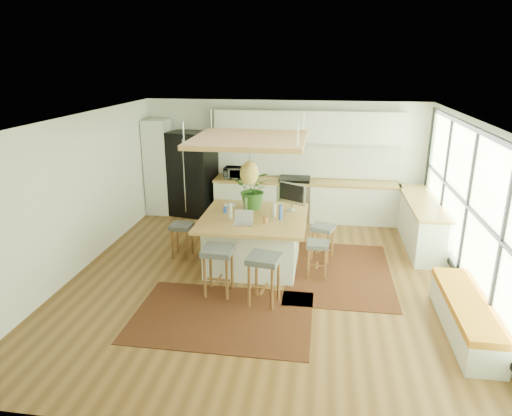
% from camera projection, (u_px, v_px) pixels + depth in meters
% --- Properties ---
extents(floor, '(7.00, 7.00, 0.00)m').
position_uv_depth(floor, '(263.00, 278.00, 7.85)').
color(floor, brown).
rests_on(floor, ground).
extents(ceiling, '(7.00, 7.00, 0.00)m').
position_uv_depth(ceiling, '(264.00, 120.00, 7.01)').
color(ceiling, white).
rests_on(ceiling, ground).
extents(wall_back, '(6.50, 0.00, 6.50)m').
position_uv_depth(wall_back, '(283.00, 159.00, 10.72)').
color(wall_back, white).
rests_on(wall_back, ground).
extents(wall_front, '(6.50, 0.00, 6.50)m').
position_uv_depth(wall_front, '(213.00, 318.00, 4.14)').
color(wall_front, white).
rests_on(wall_front, ground).
extents(wall_left, '(0.00, 7.00, 7.00)m').
position_uv_depth(wall_left, '(77.00, 195.00, 7.89)').
color(wall_left, white).
rests_on(wall_left, ground).
extents(wall_right, '(0.00, 7.00, 7.00)m').
position_uv_depth(wall_right, '(474.00, 213.00, 6.97)').
color(wall_right, white).
rests_on(wall_right, ground).
extents(window_wall, '(0.10, 6.20, 2.60)m').
position_uv_depth(window_wall, '(473.00, 210.00, 6.96)').
color(window_wall, black).
rests_on(window_wall, wall_right).
extents(pantry, '(0.55, 0.60, 2.25)m').
position_uv_depth(pantry, '(159.00, 167.00, 10.90)').
color(pantry, silver).
rests_on(pantry, floor).
extents(back_counter_base, '(4.20, 0.60, 0.88)m').
position_uv_depth(back_counter_base, '(305.00, 201.00, 10.62)').
color(back_counter_base, silver).
rests_on(back_counter_base, floor).
extents(back_counter_top, '(4.24, 0.64, 0.05)m').
position_uv_depth(back_counter_top, '(306.00, 182.00, 10.48)').
color(back_counter_top, '#A4793A').
rests_on(back_counter_top, back_counter_base).
extents(backsplash, '(4.20, 0.02, 0.80)m').
position_uv_depth(backsplash, '(307.00, 160.00, 10.62)').
color(backsplash, white).
rests_on(backsplash, wall_back).
extents(upper_cabinets, '(4.20, 0.34, 0.70)m').
position_uv_depth(upper_cabinets, '(308.00, 126.00, 10.22)').
color(upper_cabinets, silver).
rests_on(upper_cabinets, wall_back).
extents(range, '(0.76, 0.62, 1.00)m').
position_uv_depth(range, '(294.00, 198.00, 10.64)').
color(range, '#A5A5AA').
rests_on(range, floor).
extents(right_counter_base, '(0.60, 2.50, 0.88)m').
position_uv_depth(right_counter_base, '(421.00, 223.00, 9.18)').
color(right_counter_base, silver).
rests_on(right_counter_base, floor).
extents(right_counter_top, '(0.64, 2.54, 0.05)m').
position_uv_depth(right_counter_top, '(423.00, 202.00, 9.04)').
color(right_counter_top, '#A4793A').
rests_on(right_counter_top, right_counter_base).
extents(window_bench, '(0.52, 2.00, 0.50)m').
position_uv_depth(window_bench, '(466.00, 316.00, 6.23)').
color(window_bench, silver).
rests_on(window_bench, floor).
extents(ceiling_panel, '(1.86, 1.86, 0.80)m').
position_uv_depth(ceiling_panel, '(249.00, 156.00, 7.63)').
color(ceiling_panel, '#A4793A').
rests_on(ceiling_panel, ceiling).
extents(rug_near, '(2.60, 1.80, 0.01)m').
position_uv_depth(rug_near, '(222.00, 316.00, 6.68)').
color(rug_near, black).
rests_on(rug_near, floor).
extents(rug_right, '(1.80, 2.60, 0.01)m').
position_uv_depth(rug_right, '(339.00, 272.00, 8.07)').
color(rug_right, black).
rests_on(rug_right, floor).
extents(fridge, '(1.12, 0.95, 1.99)m').
position_uv_depth(fridge, '(193.00, 177.00, 10.85)').
color(fridge, black).
rests_on(fridge, floor).
extents(island, '(1.85, 1.85, 0.93)m').
position_uv_depth(island, '(254.00, 241.00, 8.25)').
color(island, '#A4793A').
rests_on(island, floor).
extents(stool_near_left, '(0.48, 0.48, 0.79)m').
position_uv_depth(stool_near_left, '(219.00, 273.00, 7.23)').
color(stool_near_left, '#474A4E').
rests_on(stool_near_left, floor).
extents(stool_near_right, '(0.54, 0.54, 0.79)m').
position_uv_depth(stool_near_right, '(264.00, 282.00, 6.94)').
color(stool_near_right, '#474A4E').
rests_on(stool_near_right, floor).
extents(stool_right_front, '(0.38, 0.38, 0.63)m').
position_uv_depth(stool_right_front, '(317.00, 257.00, 7.82)').
color(stool_right_front, '#474A4E').
rests_on(stool_right_front, floor).
extents(stool_right_back, '(0.49, 0.49, 0.67)m').
position_uv_depth(stool_right_back, '(322.00, 241.00, 8.50)').
color(stool_right_back, '#474A4E').
rests_on(stool_right_back, floor).
extents(stool_left_side, '(0.40, 0.40, 0.66)m').
position_uv_depth(stool_left_side, '(182.00, 239.00, 8.61)').
color(stool_left_side, '#474A4E').
rests_on(stool_left_side, floor).
extents(laptop, '(0.33, 0.35, 0.24)m').
position_uv_depth(laptop, '(243.00, 218.00, 7.67)').
color(laptop, '#A5A5AA').
rests_on(laptop, island).
extents(monitor, '(0.60, 0.46, 0.53)m').
position_uv_depth(monitor, '(292.00, 197.00, 8.33)').
color(monitor, '#A5A5AA').
rests_on(monitor, island).
extents(microwave, '(0.50, 0.29, 0.33)m').
position_uv_depth(microwave, '(235.00, 171.00, 10.64)').
color(microwave, '#A5A5AA').
rests_on(microwave, back_counter_top).
extents(island_plant, '(0.68, 0.75, 0.58)m').
position_uv_depth(island_plant, '(254.00, 193.00, 8.45)').
color(island_plant, '#1E4C19').
rests_on(island_plant, island).
extents(island_bowl, '(0.23, 0.23, 0.05)m').
position_uv_depth(island_bowl, '(230.00, 206.00, 8.58)').
color(island_bowl, beige).
rests_on(island_bowl, island).
extents(island_bottle_0, '(0.07, 0.07, 0.19)m').
position_uv_depth(island_bottle_0, '(225.00, 208.00, 8.25)').
color(island_bottle_0, blue).
rests_on(island_bottle_0, island).
extents(island_bottle_1, '(0.07, 0.07, 0.19)m').
position_uv_depth(island_bottle_1, '(230.00, 213.00, 7.99)').
color(island_bottle_1, white).
rests_on(island_bottle_1, island).
extents(island_bottle_2, '(0.07, 0.07, 0.19)m').
position_uv_depth(island_bottle_2, '(266.00, 217.00, 7.76)').
color(island_bottle_2, '#945A31').
rests_on(island_bottle_2, island).
extents(island_bottle_3, '(0.07, 0.07, 0.19)m').
position_uv_depth(island_bottle_3, '(274.00, 211.00, 8.07)').
color(island_bottle_3, beige).
rests_on(island_bottle_3, island).
extents(island_bottle_4, '(0.07, 0.07, 0.19)m').
position_uv_depth(island_bottle_4, '(245.00, 206.00, 8.34)').
color(island_bottle_4, '#526F42').
rests_on(island_bottle_4, island).
extents(island_bottle_5, '(0.07, 0.07, 0.19)m').
position_uv_depth(island_bottle_5, '(282.00, 214.00, 7.91)').
color(island_bottle_5, blue).
rests_on(island_bottle_5, island).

